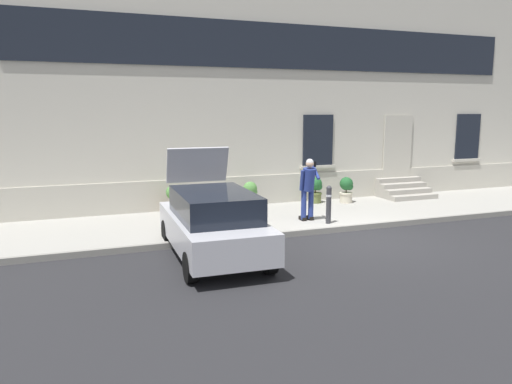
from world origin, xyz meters
The scene contains 13 objects.
ground_plane centered at (0.00, 0.00, 0.00)m, with size 80.00×80.00×0.00m, color #232326.
sidewalk centered at (0.00, 2.80, 0.07)m, with size 24.00×3.60×0.15m, color #99968E.
curb_edge centered at (0.00, 0.94, 0.07)m, with size 24.00×0.12×0.15m, color gray.
building_facade centered at (0.01, 5.29, 3.73)m, with size 24.00×1.52×7.50m.
entrance_stoop centered at (4.25, 4.12, 0.39)m, with size 1.80×1.28×0.64m.
hatchback_car_silver centered at (-3.92, -0.12, 0.80)m, with size 1.87×4.10×2.34m.
bollard_near_person centered at (-0.26, 1.35, 0.71)m, with size 0.15×0.15×1.04m.
bollard_far_left centered at (-3.40, 1.35, 0.71)m, with size 0.15×0.15×1.04m.
person_on_phone centered at (-0.65, 1.85, 1.15)m, with size 0.51×0.49×1.75m.
planter_terracotta centered at (-3.97, 4.10, 0.61)m, with size 0.44×0.44×0.86m.
planter_charcoal centered at (-1.59, 3.95, 0.61)m, with size 0.44×0.44×0.86m.
planter_olive centered at (0.78, 4.15, 0.61)m, with size 0.44×0.44×0.86m.
planter_cream centered at (1.76, 3.81, 0.61)m, with size 0.44×0.44×0.86m.
Camera 1 is at (-6.66, -10.18, 3.24)m, focal length 34.33 mm.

